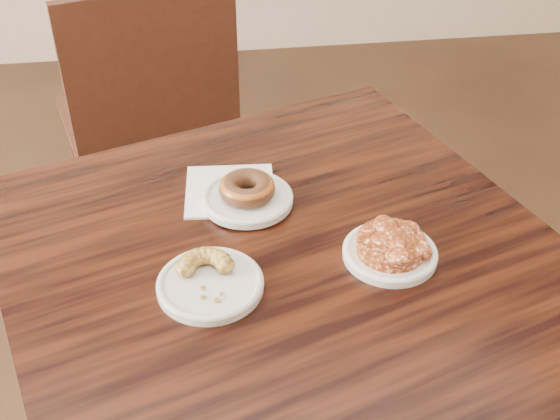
{
  "coord_description": "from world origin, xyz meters",
  "views": [
    {
      "loc": [
        0.04,
        -0.74,
        1.48
      ],
      "look_at": [
        0.15,
        0.14,
        0.8
      ],
      "focal_mm": 45.0,
      "sensor_mm": 36.0,
      "label": 1
    }
  ],
  "objects": [
    {
      "name": "plate_fritter",
      "position": [
        0.32,
        0.06,
        0.76
      ],
      "size": [
        0.15,
        0.15,
        0.01
      ],
      "primitive_type": "cylinder",
      "color": "white",
      "rests_on": "cafe_table"
    },
    {
      "name": "chair_far",
      "position": [
        -0.12,
        1.08,
        0.45
      ],
      "size": [
        0.59,
        0.59,
        0.9
      ],
      "primitive_type": null,
      "rotation": [
        0.0,
        0.0,
        3.41
      ],
      "color": "black",
      "rests_on": "floor"
    },
    {
      "name": "plate_donut",
      "position": [
        0.11,
        0.23,
        0.76
      ],
      "size": [
        0.16,
        0.16,
        0.01
      ],
      "primitive_type": "cylinder",
      "color": "silver",
      "rests_on": "napkin"
    },
    {
      "name": "apple_fritter",
      "position": [
        0.32,
        0.06,
        0.78
      ],
      "size": [
        0.15,
        0.15,
        0.04
      ],
      "primitive_type": null,
      "color": "#3F1A06",
      "rests_on": "plate_fritter"
    },
    {
      "name": "glazed_donut",
      "position": [
        0.11,
        0.23,
        0.78
      ],
      "size": [
        0.1,
        0.1,
        0.03
      ],
      "primitive_type": "torus",
      "color": "#994716",
      "rests_on": "plate_donut"
    },
    {
      "name": "cafe_table",
      "position": [
        0.16,
        0.09,
        0.38
      ],
      "size": [
        1.07,
        1.07,
        0.75
      ],
      "primitive_type": "cube",
      "rotation": [
        0.0,
        0.0,
        0.32
      ],
      "color": "black",
      "rests_on": "floor"
    },
    {
      "name": "napkin",
      "position": [
        0.08,
        0.27,
        0.75
      ],
      "size": [
        0.17,
        0.17,
        0.0
      ],
      "primitive_type": "cube",
      "rotation": [
        0.0,
        0.0,
        -0.07
      ],
      "color": "white",
      "rests_on": "cafe_table"
    },
    {
      "name": "cruller_fragment",
      "position": [
        0.03,
        0.03,
        0.78
      ],
      "size": [
        0.1,
        0.1,
        0.03
      ],
      "primitive_type": null,
      "color": "#5B3B12",
      "rests_on": "plate_cruller"
    },
    {
      "name": "plate_cruller",
      "position": [
        0.03,
        0.03,
        0.76
      ],
      "size": [
        0.16,
        0.16,
        0.01
      ],
      "primitive_type": "cylinder",
      "color": "silver",
      "rests_on": "cafe_table"
    }
  ]
}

